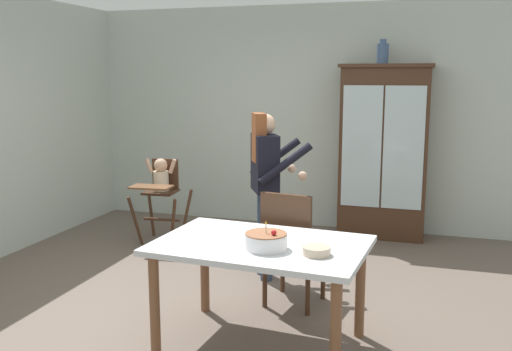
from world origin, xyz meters
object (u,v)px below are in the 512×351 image
object	(u,v)px
birthday_cake	(266,241)
dining_chair_far_side	(290,241)
china_cabinet	(384,152)
adult_person	(266,175)
dining_table	(261,256)
ceramic_vase	(383,53)
high_chair_with_toddler	(161,185)
serving_bowl	(317,251)

from	to	relation	value
birthday_cake	dining_chair_far_side	bearing A→B (deg)	92.35
china_cabinet	adult_person	distance (m)	1.94
dining_table	dining_chair_far_side	xyz separation A→B (m)	(0.04, 0.68, -0.09)
ceramic_vase	high_chair_with_toddler	size ratio (longest dim) A/B	0.28
birthday_cake	dining_chair_far_side	distance (m)	0.85
high_chair_with_toddler	birthday_cake	world-z (taller)	high_chair_with_toddler
china_cabinet	dining_chair_far_side	bearing A→B (deg)	-102.53
ceramic_vase	dining_chair_far_side	bearing A→B (deg)	-101.26
birthday_cake	serving_bowl	world-z (taller)	birthday_cake
birthday_cake	dining_chair_far_side	size ratio (longest dim) A/B	0.29
high_chair_with_toddler	serving_bowl	world-z (taller)	high_chair_with_toddler
ceramic_vase	dining_chair_far_side	distance (m)	2.85
china_cabinet	dining_chair_far_side	size ratio (longest dim) A/B	2.07
adult_person	birthday_cake	xyz separation A→B (m)	(0.42, -1.43, -0.17)
ceramic_vase	dining_chair_far_side	world-z (taller)	ceramic_vase
ceramic_vase	serving_bowl	distance (m)	3.45
ceramic_vase	dining_chair_far_side	size ratio (longest dim) A/B	0.28
dining_table	birthday_cake	world-z (taller)	birthday_cake
china_cabinet	ceramic_vase	size ratio (longest dim) A/B	7.36
ceramic_vase	dining_table	world-z (taller)	ceramic_vase
china_cabinet	birthday_cake	size ratio (longest dim) A/B	7.10
high_chair_with_toddler	birthday_cake	distance (m)	2.89
high_chair_with_toddler	dining_chair_far_side	size ratio (longest dim) A/B	0.99
china_cabinet	high_chair_with_toddler	distance (m)	2.57
dining_table	serving_bowl	world-z (taller)	serving_bowl
dining_table	adult_person	bearing A→B (deg)	104.86
dining_chair_far_side	adult_person	bearing A→B (deg)	-49.64
china_cabinet	adult_person	size ratio (longest dim) A/B	1.30
adult_person	ceramic_vase	bearing A→B (deg)	-54.36
birthday_cake	serving_bowl	size ratio (longest dim) A/B	1.56
ceramic_vase	birthday_cake	xyz separation A→B (m)	(-0.43, -3.15, -1.31)
dining_table	birthday_cake	xyz separation A→B (m)	(0.07, -0.13, 0.15)
ceramic_vase	high_chair_with_toddler	xyz separation A→B (m)	(-2.31, -0.95, -1.45)
dining_table	birthday_cake	size ratio (longest dim) A/B	5.29
china_cabinet	adult_person	world-z (taller)	china_cabinet
high_chair_with_toddler	dining_chair_far_side	bearing A→B (deg)	-41.91
china_cabinet	serving_bowl	xyz separation A→B (m)	(-0.15, -3.18, -0.23)
adult_person	dining_table	xyz separation A→B (m)	(0.35, -1.30, -0.32)
ceramic_vase	serving_bowl	world-z (taller)	ceramic_vase
dining_table	dining_chair_far_side	distance (m)	0.69
high_chair_with_toddler	adult_person	distance (m)	1.67
china_cabinet	adult_person	bearing A→B (deg)	-117.80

